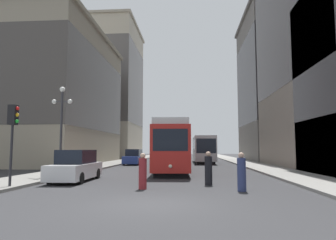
{
  "coord_description": "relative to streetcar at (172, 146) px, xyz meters",
  "views": [
    {
      "loc": [
        1.36,
        -10.49,
        1.9
      ],
      "look_at": [
        -0.07,
        8.61,
        3.7
      ],
      "focal_mm": 32.47,
      "sensor_mm": 36.0,
      "label": 1
    }
  ],
  "objects": [
    {
      "name": "pedestrian_on_sidewalk",
      "position": [
        2.5,
        -9.96,
        -1.29
      ],
      "size": [
        0.39,
        0.39,
        1.74
      ],
      "rotation": [
        0.0,
        0.0,
        2.83
      ],
      "color": "black",
      "rests_on": "ground"
    },
    {
      "name": "streetcar",
      "position": [
        0.0,
        0.0,
        0.0
      ],
      "size": [
        3.23,
        14.43,
        3.89
      ],
      "rotation": [
        0.0,
        0.0,
        0.04
      ],
      "color": "black",
      "rests_on": "ground"
    },
    {
      "name": "building_right_corner",
      "position": [
        16.09,
        21.82,
        9.72
      ],
      "size": [
        12.26,
        16.35,
        22.96
      ],
      "color": "slate",
      "rests_on": "ground"
    },
    {
      "name": "traffic_light_near_left",
      "position": [
        -6.83,
        -12.35,
        0.99
      ],
      "size": [
        0.47,
        0.36,
        3.82
      ],
      "color": "#232328",
      "rests_on": "sidewalk_left"
    },
    {
      "name": "building_left_corner",
      "position": [
        -16.88,
        36.74,
        12.36
      ],
      "size": [
        14.73,
        17.61,
        28.07
      ],
      "color": "#B2A893",
      "rests_on": "ground"
    },
    {
      "name": "sidewalk_right",
      "position": [
        8.58,
        24.37,
        -2.03
      ],
      "size": [
        3.36,
        120.0,
        0.15
      ],
      "primitive_type": "cube",
      "color": "gray",
      "rests_on": "ground"
    },
    {
      "name": "parked_car_left_mid",
      "position": [
        -5.15,
        -8.57,
        -1.26
      ],
      "size": [
        1.95,
        4.99,
        1.82
      ],
      "rotation": [
        0.0,
        0.0,
        0.02
      ],
      "color": "black",
      "rests_on": "ground"
    },
    {
      "name": "pedestrian_crossing_far",
      "position": [
        -0.68,
        -11.78,
        -1.32
      ],
      "size": [
        0.38,
        0.38,
        1.68
      ],
      "rotation": [
        0.0,
        0.0,
        0.34
      ],
      "color": "maroon",
      "rests_on": "ground"
    },
    {
      "name": "ground_plane",
      "position": [
        0.23,
        -15.63,
        -2.1
      ],
      "size": [
        200.0,
        200.0,
        0.0
      ],
      "primitive_type": "plane",
      "color": "#303033"
    },
    {
      "name": "parked_car_left_near",
      "position": [
        -5.15,
        9.7,
        -1.26
      ],
      "size": [
        1.91,
        4.96,
        1.82
      ],
      "rotation": [
        0.0,
        0.0,
        0.0
      ],
      "color": "black",
      "rests_on": "ground"
    },
    {
      "name": "lamp_post_left_near",
      "position": [
        -7.05,
        -6.46,
        1.9
      ],
      "size": [
        1.41,
        0.36,
        5.91
      ],
      "color": "#333338",
      "rests_on": "sidewalk_left"
    },
    {
      "name": "building_left_midblock",
      "position": [
        -17.23,
        11.35,
        6.56
      ],
      "size": [
        15.45,
        22.17,
        16.88
      ],
      "color": "gray",
      "rests_on": "ground"
    },
    {
      "name": "transit_bus",
      "position": [
        3.28,
        15.42,
        -0.15
      ],
      "size": [
        2.79,
        11.7,
        3.45
      ],
      "rotation": [
        0.0,
        0.0,
        0.02
      ],
      "color": "black",
      "rests_on": "ground"
    },
    {
      "name": "pedestrian_crossing_near",
      "position": [
        3.85,
        -12.19,
        -1.3
      ],
      "size": [
        0.39,
        0.39,
        1.72
      ],
      "rotation": [
        0.0,
        0.0,
        5.63
      ],
      "color": "navy",
      "rests_on": "ground"
    },
    {
      "name": "sidewalk_left",
      "position": [
        -8.13,
        24.37,
        -2.03
      ],
      "size": [
        3.36,
        120.0,
        0.15
      ],
      "primitive_type": "cube",
      "color": "gray",
      "rests_on": "ground"
    }
  ]
}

